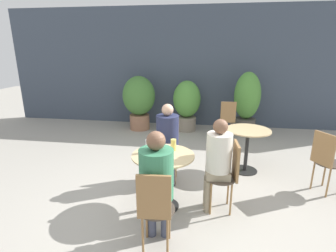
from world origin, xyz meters
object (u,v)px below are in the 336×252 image
cafe_table_near (163,167)px  beer_glass_2 (148,146)px  bistro_chair_4 (227,117)px  potted_plant_0 (139,99)px  bistro_chair_2 (168,146)px  potted_plant_2 (247,101)px  bistro_chair_3 (326,158)px  seated_person_2 (167,137)px  seated_person_0 (157,180)px  bistro_chair_1 (229,171)px  bistro_chair_0 (155,206)px  beer_glass_1 (173,145)px  beer_glass_0 (166,153)px  seated_person_1 (218,157)px  potted_plant_1 (187,103)px  cafe_table_far (247,140)px

cafe_table_near → beer_glass_2: size_ratio=4.60×
bistro_chair_4 → potted_plant_0: potted_plant_0 is taller
bistro_chair_2 → potted_plant_2: size_ratio=0.61×
bistro_chair_3 → potted_plant_2: size_ratio=0.61×
cafe_table_near → bistro_chair_2: bistro_chair_2 is taller
seated_person_2 → potted_plant_2: bearing=56.6°
bistro_chair_4 → seated_person_0: bearing=71.4°
bistro_chair_2 → potted_plant_0: size_ratio=0.67×
bistro_chair_1 → seated_person_2: seated_person_2 is taller
cafe_table_near → bistro_chair_0: 0.81m
bistro_chair_2 → beer_glass_2: (-0.14, -0.76, 0.27)m
beer_glass_1 → beer_glass_0: bearing=-95.7°
bistro_chair_4 → seated_person_1: bearing=80.2°
beer_glass_0 → bistro_chair_4: bearing=72.9°
beer_glass_1 → potted_plant_2: bearing=67.0°
potted_plant_1 → potted_plant_2: bearing=-3.8°
cafe_table_near → seated_person_2: 0.68m
bistro_chair_3 → seated_person_1: seated_person_1 is taller
bistro_chair_3 → potted_plant_2: potted_plant_2 is taller
bistro_chair_1 → seated_person_2: 1.06m
beer_glass_1 → beer_glass_2: 0.33m
bistro_chair_1 → bistro_chair_3: bearing=110.5°
bistro_chair_0 → bistro_chair_1: (0.75, 0.86, 0.00)m
bistro_chair_2 → bistro_chair_3: (2.21, -0.13, 0.00)m
cafe_table_near → seated_person_0: 0.68m
beer_glass_2 → bistro_chair_1: bearing=0.9°
cafe_table_far → seated_person_0: size_ratio=0.59×
cafe_table_far → beer_glass_1: 1.54m
potted_plant_1 → beer_glass_1: bearing=-88.4°
cafe_table_far → bistro_chair_1: bistro_chair_1 is taller
bistro_chair_3 → seated_person_2: 2.21m
beer_glass_2 → potted_plant_0: size_ratio=0.13×
bistro_chair_2 → potted_plant_1: potted_plant_1 is taller
bistro_chair_2 → bistro_chair_3: bearing=-7.4°
cafe_table_far → beer_glass_2: size_ratio=4.31×
potted_plant_1 → beer_glass_0: bearing=-89.1°
bistro_chair_1 → seated_person_0: size_ratio=0.72×
potted_plant_1 → bistro_chair_4: bearing=-35.7°
seated_person_1 → beer_glass_2: (-0.86, -0.01, 0.10)m
beer_glass_1 → potted_plant_0: 3.38m
potted_plant_1 → potted_plant_2: (1.41, -0.09, 0.10)m
potted_plant_0 → seated_person_1: bearing=-60.6°
bistro_chair_1 → bistro_chair_3: 1.49m
bistro_chair_2 → seated_person_0: 1.48m
cafe_table_near → potted_plant_1: size_ratio=0.63×
cafe_table_far → bistro_chair_2: bistro_chair_2 is taller
beer_glass_1 → cafe_table_far: bearing=44.5°
beer_glass_0 → beer_glass_1: bearing=84.3°
bistro_chair_3 → bistro_chair_4: (-1.20, 2.02, 0.00)m
seated_person_1 → seated_person_0: bearing=-45.0°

